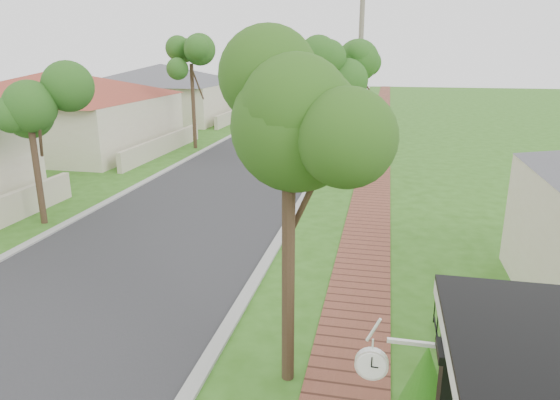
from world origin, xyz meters
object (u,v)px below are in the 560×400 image
Objects in this scene: parked_car_red at (321,136)px; parked_car_white at (347,112)px; near_tree at (289,134)px; utility_pole at (359,74)px; station_clock at (375,362)px.

parked_car_white reaches higher than parked_car_red.
utility_pole is (0.10, 16.89, 0.17)m from near_tree.
station_clock reaches higher than parked_car_red.
parked_car_red is 12.50m from parked_car_white.
parked_car_red is 0.95× the size of parked_car_white.
parked_car_white is 18.16m from utility_pole.
utility_pole is (2.38, -5.17, 3.81)m from parked_car_red.
parked_car_red is 0.48× the size of utility_pole.
station_clock is at bearing -93.27° from parked_car_white.
parked_car_red is 6.85m from utility_pole.
near_tree reaches higher than parked_car_red.
parked_car_white is at bearing 95.13° from station_clock.
parked_car_red is 24.48m from station_clock.
parked_car_red is 0.78× the size of near_tree.
parked_car_red is at bearing 98.88° from station_clock.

